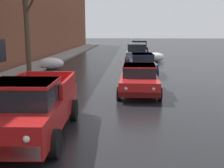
# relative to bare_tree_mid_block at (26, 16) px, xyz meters

# --- Properties ---
(left_sidewalk_slab) EXTENTS (2.48, 80.00, 0.16)m
(left_sidewalk_slab) POSITION_rel_bare_tree_mid_block_xyz_m (-0.95, -0.64, -3.83)
(left_sidewalk_slab) COLOR gray
(left_sidewalk_slab) RESTS_ON ground
(snow_bank_along_left_kerb) EXTENTS (1.72, 1.20, 0.87)m
(snow_bank_along_left_kerb) POSITION_rel_bare_tree_mid_block_xyz_m (9.08, 9.32, -3.49)
(snow_bank_along_left_kerb) COLOR white
(snow_bank_along_left_kerb) RESTS_ON ground
(snow_bank_mid_block_left) EXTENTS (1.91, 1.10, 0.90)m
(snow_bank_mid_block_left) POSITION_rel_bare_tree_mid_block_xyz_m (0.60, 3.45, -3.48)
(snow_bank_mid_block_left) COLOR white
(snow_bank_mid_block_left) RESTS_ON ground
(bare_tree_mid_block) EXTENTS (3.86, 2.13, 7.18)m
(bare_tree_mid_block) POSITION_rel_bare_tree_mid_block_xyz_m (0.00, 0.00, 0.00)
(bare_tree_mid_block) COLOR #4C3D2D
(bare_tree_mid_block) RESTS_ON ground
(pickup_truck_red_approaching_near_lane) EXTENTS (2.33, 5.02, 1.76)m
(pickup_truck_red_approaching_near_lane) POSITION_rel_bare_tree_mid_block_xyz_m (3.92, -10.73, -3.03)
(pickup_truck_red_approaching_near_lane) COLOR red
(pickup_truck_red_approaching_near_lane) RESTS_ON ground
(sedan_red_parked_kerbside_close) EXTENTS (2.02, 3.99, 1.42)m
(sedan_red_parked_kerbside_close) POSITION_rel_bare_tree_mid_block_xyz_m (7.18, -4.93, -3.16)
(sedan_red_parked_kerbside_close) COLOR red
(sedan_red_parked_kerbside_close) RESTS_ON ground
(sedan_darkblue_parked_kerbside_mid) EXTENTS (2.00, 4.40, 1.42)m
(sedan_darkblue_parked_kerbside_mid) POSITION_rel_bare_tree_mid_block_xyz_m (7.57, 1.36, -3.16)
(sedan_darkblue_parked_kerbside_mid) COLOR navy
(sedan_darkblue_parked_kerbside_mid) RESTS_ON ground
(suv_grey_parked_far_down_block) EXTENTS (2.12, 4.64, 1.82)m
(suv_grey_parked_far_down_block) POSITION_rel_bare_tree_mid_block_xyz_m (7.31, 7.95, -2.92)
(suv_grey_parked_far_down_block) COLOR slate
(suv_grey_parked_far_down_block) RESTS_ON ground
(suv_black_queued_behind_truck) EXTENTS (2.13, 4.63, 1.82)m
(suv_black_queued_behind_truck) POSITION_rel_bare_tree_mid_block_xyz_m (7.68, 14.93, -2.92)
(suv_black_queued_behind_truck) COLOR black
(suv_black_queued_behind_truck) RESTS_ON ground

